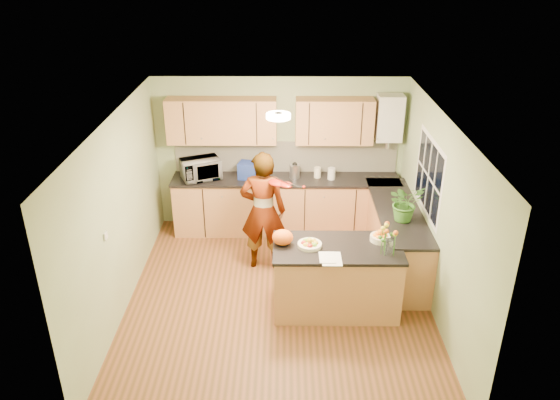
{
  "coord_description": "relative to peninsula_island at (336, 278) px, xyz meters",
  "views": [
    {
      "loc": [
        0.07,
        -6.08,
        4.37
      ],
      "look_at": [
        0.02,
        0.5,
        1.24
      ],
      "focal_mm": 35.0,
      "sensor_mm": 36.0,
      "label": 1
    }
  ],
  "objects": [
    {
      "name": "wall_back",
      "position": [
        -0.74,
        2.43,
        0.79
      ],
      "size": [
        4.0,
        0.02,
        2.5
      ],
      "primitive_type": "cube",
      "color": "gray",
      "rests_on": "floor"
    },
    {
      "name": "right_counter",
      "position": [
        0.96,
        1.03,
        0.01
      ],
      "size": [
        0.62,
        2.24,
        0.94
      ],
      "color": "#A36C41",
      "rests_on": "floor"
    },
    {
      "name": "violinist",
      "position": [
        -0.97,
        1.03,
        0.43
      ],
      "size": [
        0.68,
        0.46,
        1.79
      ],
      "primitive_type": "imported",
      "rotation": [
        0.0,
        0.0,
        3.09
      ],
      "color": "#DA9B85",
      "rests_on": "floor"
    },
    {
      "name": "blue_box",
      "position": [
        -1.22,
        2.13,
        0.61
      ],
      "size": [
        0.38,
        0.31,
        0.27
      ],
      "primitive_type": "cube",
      "rotation": [
        0.0,
        0.0,
        -0.22
      ],
      "color": "navy",
      "rests_on": "back_counter"
    },
    {
      "name": "ceiling",
      "position": [
        -0.74,
        0.18,
        2.04
      ],
      "size": [
        4.0,
        4.5,
        0.02
      ],
      "primitive_type": "cube",
      "color": "silver",
      "rests_on": "wall_back"
    },
    {
      "name": "back_counter",
      "position": [
        -0.64,
        2.13,
        0.01
      ],
      "size": [
        3.64,
        0.62,
        0.94
      ],
      "color": "#A36C41",
      "rests_on": "floor"
    },
    {
      "name": "light_switch",
      "position": [
        -2.73,
        -0.42,
        0.84
      ],
      "size": [
        0.02,
        0.09,
        0.09
      ],
      "primitive_type": "cube",
      "color": "silver",
      "rests_on": "wall_left"
    },
    {
      "name": "jar_white",
      "position": [
        0.08,
        2.1,
        0.57
      ],
      "size": [
        0.12,
        0.12,
        0.19
      ],
      "primitive_type": "cylinder",
      "rotation": [
        0.0,
        0.0,
        -0.03
      ],
      "color": "silver",
      "rests_on": "back_counter"
    },
    {
      "name": "floor",
      "position": [
        -0.74,
        0.18,
        -0.46
      ],
      "size": [
        4.5,
        4.5,
        0.0
      ],
      "primitive_type": "plane",
      "color": "brown",
      "rests_on": "ground"
    },
    {
      "name": "boiler",
      "position": [
        0.96,
        2.27,
        1.43
      ],
      "size": [
        0.4,
        0.3,
        0.86
      ],
      "color": "silver",
      "rests_on": "wall_back"
    },
    {
      "name": "window_right",
      "position": [
        1.25,
        0.78,
        1.09
      ],
      "size": [
        0.01,
        1.3,
        1.05
      ],
      "color": "silver",
      "rests_on": "wall_right"
    },
    {
      "name": "potted_plant",
      "position": [
        0.96,
        0.7,
        0.74
      ],
      "size": [
        0.58,
        0.54,
        0.52
      ],
      "primitive_type": "imported",
      "rotation": [
        0.0,
        0.0,
        0.35
      ],
      "color": "#397226",
      "rests_on": "right_counter"
    },
    {
      "name": "wall_front",
      "position": [
        -0.74,
        -2.07,
        0.79
      ],
      "size": [
        4.0,
        0.02,
        2.5
      ],
      "primitive_type": "cube",
      "color": "gray",
      "rests_on": "floor"
    },
    {
      "name": "orange_bag",
      "position": [
        -0.69,
        0.05,
        0.56
      ],
      "size": [
        0.33,
        0.31,
        0.2
      ],
      "primitive_type": "ellipsoid",
      "rotation": [
        0.0,
        0.0,
        0.43
      ],
      "color": "orange",
      "rests_on": "peninsula_island"
    },
    {
      "name": "splashback",
      "position": [
        -0.64,
        2.42,
        0.74
      ],
      "size": [
        3.6,
        0.02,
        0.52
      ],
      "primitive_type": "cube",
      "color": "silver",
      "rests_on": "back_counter"
    },
    {
      "name": "ceiling_lamp",
      "position": [
        -0.74,
        0.48,
        2.0
      ],
      "size": [
        0.3,
        0.3,
        0.07
      ],
      "color": "#FFEABF",
      "rests_on": "ceiling"
    },
    {
      "name": "papers",
      "position": [
        -0.1,
        -0.3,
        0.47
      ],
      "size": [
        0.24,
        0.32,
        0.01
      ],
      "primitive_type": "cube",
      "color": "white",
      "rests_on": "peninsula_island"
    },
    {
      "name": "kettle",
      "position": [
        -0.5,
        2.15,
        0.6
      ],
      "size": [
        0.16,
        0.16,
        0.31
      ],
      "rotation": [
        0.0,
        0.0,
        -0.24
      ],
      "color": "silver",
      "rests_on": "back_counter"
    },
    {
      "name": "wall_right",
      "position": [
        1.26,
        0.18,
        0.79
      ],
      "size": [
        0.02,
        4.5,
        2.5
      ],
      "primitive_type": "cube",
      "color": "gray",
      "rests_on": "floor"
    },
    {
      "name": "jar_cream",
      "position": [
        -0.14,
        2.17,
        0.56
      ],
      "size": [
        0.13,
        0.13,
        0.17
      ],
      "primitive_type": "cylinder",
      "rotation": [
        0.0,
        0.0,
        0.26
      ],
      "color": "#F3E6C2",
      "rests_on": "back_counter"
    },
    {
      "name": "fruit_dish",
      "position": [
        -0.35,
        0.0,
        0.51
      ],
      "size": [
        0.3,
        0.3,
        0.11
      ],
      "color": "#F3E6C2",
      "rests_on": "peninsula_island"
    },
    {
      "name": "wall_left",
      "position": [
        -2.74,
        0.18,
        0.79
      ],
      "size": [
        0.02,
        4.5,
        2.5
      ],
      "primitive_type": "cube",
      "color": "gray",
      "rests_on": "floor"
    },
    {
      "name": "violin",
      "position": [
        -0.77,
        0.81,
        0.97
      ],
      "size": [
        0.63,
        0.55,
        0.16
      ],
      "primitive_type": null,
      "rotation": [
        0.17,
        0.0,
        -0.61
      ],
      "color": "#520905",
      "rests_on": "violinist"
    },
    {
      "name": "upper_cabinets",
      "position": [
        -0.92,
        2.26,
        1.39
      ],
      "size": [
        3.2,
        0.34,
        0.7
      ],
      "color": "#A36C41",
      "rests_on": "wall_back"
    },
    {
      "name": "orange_bowl",
      "position": [
        0.55,
        0.15,
        0.52
      ],
      "size": [
        0.26,
        0.26,
        0.15
      ],
      "color": "#F3E6C2",
      "rests_on": "peninsula_island"
    },
    {
      "name": "peninsula_island",
      "position": [
        0.0,
        0.0,
        0.0
      ],
      "size": [
        1.62,
        0.83,
        0.93
      ],
      "color": "#A36C41",
      "rests_on": "floor"
    },
    {
      "name": "flower_vase",
      "position": [
        0.6,
        -0.18,
        0.75
      ],
      "size": [
        0.24,
        0.24,
        0.44
      ],
      "rotation": [
        0.0,
        0.0,
        -0.17
      ],
      "color": "silver",
      "rests_on": "peninsula_island"
    },
    {
      "name": "microwave",
      "position": [
        -1.99,
        2.11,
        0.64
      ],
      "size": [
        0.71,
        0.61,
        0.33
      ],
      "primitive_type": "imported",
      "rotation": [
        0.0,
        0.0,
        0.42
      ],
      "color": "silver",
      "rests_on": "back_counter"
    }
  ]
}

